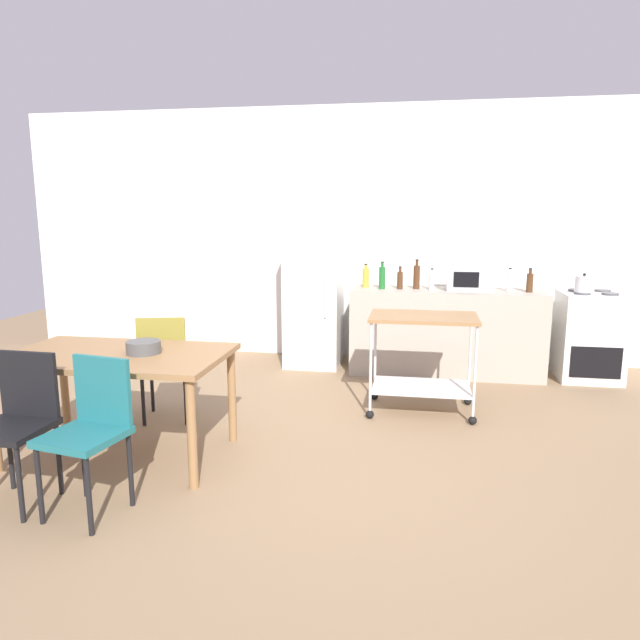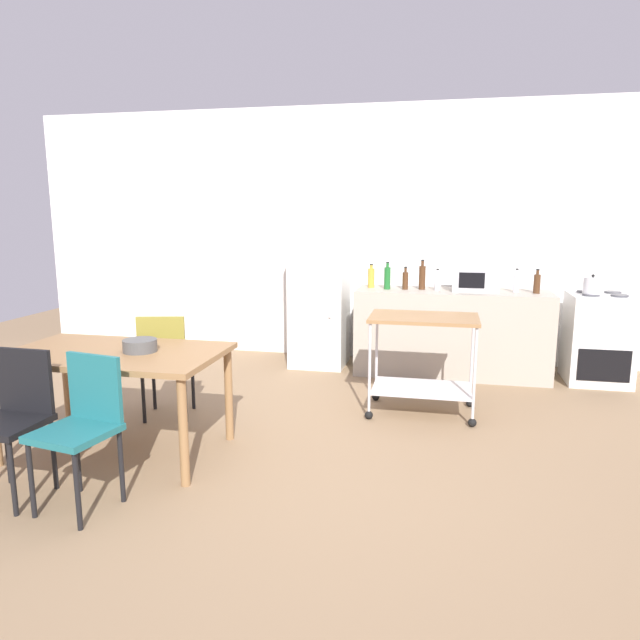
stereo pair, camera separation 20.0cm
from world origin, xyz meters
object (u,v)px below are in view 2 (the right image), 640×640
Objects in this scene: bottle_hot_sauce at (422,277)px; bottle_soy_sauce at (537,283)px; bottle_olive_oil at (371,278)px; fruit_bowl at (140,346)px; dining_table at (115,362)px; bottle_sesame_oil at (437,282)px; chair_black at (13,413)px; bottle_wine at (516,283)px; chair_teal at (82,421)px; refrigerator at (320,297)px; kitchen_cart at (423,348)px; kettle at (592,285)px; chair_olive at (166,358)px; bottle_vinegar at (405,280)px; stove_oven at (598,338)px; microwave at (475,279)px; bottle_sparkling_water at (387,278)px.

bottle_hot_sauce reaches higher than bottle_soy_sauce.
bottle_olive_oil is 2.95m from fruit_bowl.
dining_table is 3.06m from bottle_olive_oil.
bottle_sesame_oil is at bearing -7.03° from bottle_olive_oil.
chair_black is 3.80× the size of fruit_bowl.
bottle_sesame_oil is 0.93× the size of bottle_wine.
chair_black and chair_teal have the same top height.
refrigerator reaches higher than kitchen_cart.
bottle_soy_sauce is 0.51m from kettle.
bottle_vinegar reaches higher than chair_olive.
bottle_sesame_oil is at bearing -2.05° from bottle_vinegar.
bottle_wine reaches higher than stove_oven.
microwave is at bearing 174.39° from bottle_soy_sauce.
refrigerator reaches higher than dining_table.
chair_teal is 3.84m from bottle_hot_sauce.
refrigerator is at bearing 89.48° from chair_teal.
bottle_soy_sauce is (0.19, -0.03, 0.01)m from bottle_wine.
chair_olive is 1.93× the size of microwave.
chair_black is 3.08m from kitchen_cart.
refrigerator is 1.69m from microwave.
chair_black is 3.71× the size of kettle.
chair_teal is at bearing -118.05° from bottle_hot_sauce.
chair_olive is at bearing 108.73° from chair_teal.
chair_olive is 3.46× the size of bottle_olive_oil.
bottle_wine is at bearing -178.27° from stove_oven.
kettle is at bearing -2.40° from bottle_sesame_oil.
kettle is at bearing -3.89° from bottle_olive_oil.
bottle_vinegar is (0.19, 0.02, -0.02)m from bottle_sparkling_water.
bottle_vinegar is 1.07× the size of bottle_sesame_oil.
chair_olive is 0.57× the size of refrigerator.
bottle_vinegar is 0.99× the size of bottle_wine.
refrigerator is 1.31m from bottle_sesame_oil.
microwave is 1.86× the size of bottle_soy_sauce.
chair_black reaches higher than fruit_bowl.
bottle_soy_sauce is 1.03× the size of kettle.
chair_teal is 3.80× the size of fruit_bowl.
chair_olive is at bearing 88.43° from dining_table.
fruit_bowl is at bearing -122.84° from bottle_vinegar.
chair_teal is 2.82× the size of bottle_hot_sauce.
refrigerator is 1.86m from kitchen_cart.
microwave is (2.33, 3.36, 0.51)m from chair_teal.
bottle_sparkling_water is 0.37m from bottle_hot_sauce.
bottle_sparkling_water reaches higher than bottle_olive_oil.
bottle_sesame_oil is at bearing 55.11° from chair_black.
kitchen_cart is 1.36m from bottle_sesame_oil.
bottle_olive_oil is (1.47, 2.66, 0.34)m from dining_table.
chair_teal is at bearing -129.52° from bottle_wine.
fruit_bowl reaches higher than dining_table.
bottle_vinegar is (-0.25, 1.30, 0.43)m from kitchen_cart.
microwave is (2.82, 3.32, 0.51)m from chair_black.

